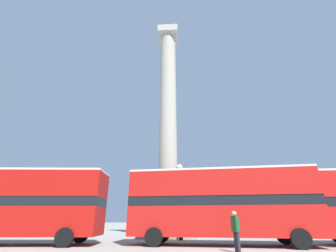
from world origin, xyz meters
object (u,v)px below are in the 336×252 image
(bus_b, at_px, (22,202))
(pedestrian_near_lamp, at_px, (236,228))
(equestrian_statue, at_px, (55,218))
(bus_a, at_px, (219,202))
(monument_column, at_px, (168,136))
(street_lamp, at_px, (180,190))

(bus_b, xyz_separation_m, pedestrian_near_lamp, (12.63, -2.46, -1.38))
(bus_b, height_order, equestrian_statue, equestrian_statue)
(equestrian_statue, bearing_deg, bus_a, -63.76)
(monument_column, xyz_separation_m, pedestrian_near_lamp, (3.80, -9.44, -8.18))
(monument_column, distance_m, street_lamp, 6.40)
(bus_b, bearing_deg, equestrian_statue, 102.21)
(bus_b, distance_m, street_lamp, 10.85)
(bus_a, distance_m, bus_b, 12.44)
(equestrian_statue, xyz_separation_m, street_lamp, (12.74, -5.28, 1.99))
(equestrian_statue, height_order, street_lamp, street_lamp)
(monument_column, xyz_separation_m, equestrian_statue, (-11.60, 2.45, -7.61))
(monument_column, height_order, pedestrian_near_lamp, monument_column)
(bus_a, bearing_deg, pedestrian_near_lamp, -80.59)
(monument_column, xyz_separation_m, street_lamp, (1.13, -2.84, -5.62))
(equestrian_statue, bearing_deg, bus_b, -106.89)
(bus_a, bearing_deg, street_lamp, 129.45)
(bus_a, height_order, street_lamp, street_lamp)
(bus_a, height_order, pedestrian_near_lamp, bus_a)
(monument_column, relative_size, street_lamp, 4.27)
(bus_a, distance_m, equestrian_statue, 17.66)
(street_lamp, distance_m, pedestrian_near_lamp, 7.57)
(bus_a, xyz_separation_m, street_lamp, (-2.47, 3.66, 1.18))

